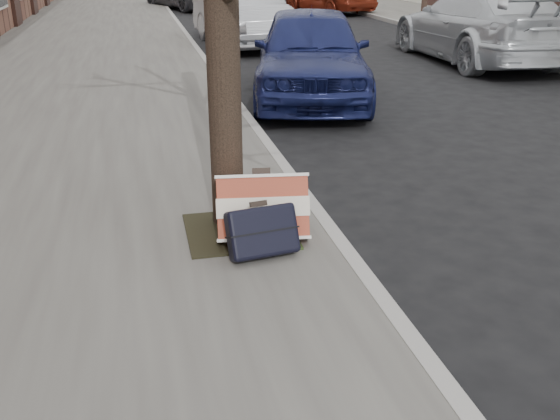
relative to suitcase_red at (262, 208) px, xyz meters
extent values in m
plane|color=black|center=(1.84, -1.00, -0.39)|extent=(120.00, 120.00, 0.00)
cube|color=#67655E|center=(-1.86, 14.00, -0.33)|extent=(5.00, 70.00, 0.12)
cube|color=slate|center=(9.64, 14.00, -0.33)|extent=(4.00, 70.00, 0.12)
cube|color=black|center=(-0.16, 0.20, -0.26)|extent=(0.85, 0.85, 0.02)
cube|color=maroon|center=(0.00, 0.00, 0.00)|extent=(0.74, 0.47, 0.54)
cube|color=black|center=(-0.06, -0.28, -0.07)|extent=(0.56, 0.38, 0.41)
imported|color=#161C4E|center=(1.87, 5.40, 0.34)|extent=(2.68, 4.59, 1.47)
imported|color=#A7AAB0|center=(1.90, 11.84, 0.36)|extent=(2.18, 4.74, 1.51)
imported|color=#B5BABE|center=(6.38, 8.13, 0.38)|extent=(2.40, 5.42, 1.55)
camera|label=1|loc=(-0.87, -4.39, 1.84)|focal=40.00mm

